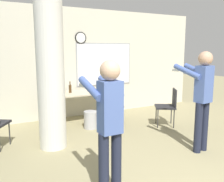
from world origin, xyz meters
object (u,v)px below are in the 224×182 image
(folding_table, at_px, (82,94))
(person_playing_side, at_px, (202,94))
(bottle_on_table, at_px, (70,88))
(person_playing_front, at_px, (109,120))
(chair_table_right, at_px, (113,104))
(chair_mid_room, at_px, (168,104))

(folding_table, relative_size, person_playing_side, 0.95)
(bottle_on_table, xyz_separation_m, person_playing_front, (-0.66, -3.27, 0.14))
(folding_table, bearing_deg, chair_table_right, -55.02)
(folding_table, distance_m, chair_mid_room, 2.08)
(folding_table, xyz_separation_m, bottle_on_table, (-0.27, 0.06, 0.15))
(folding_table, distance_m, chair_table_right, 0.86)
(folding_table, height_order, chair_table_right, chair_table_right)
(folding_table, relative_size, chair_table_right, 1.89)
(folding_table, height_order, person_playing_side, person_playing_side)
(bottle_on_table, bearing_deg, person_playing_side, -62.87)
(folding_table, xyz_separation_m, chair_table_right, (0.49, -0.69, -0.17))
(chair_mid_room, bearing_deg, chair_table_right, 152.01)
(chair_mid_room, bearing_deg, bottle_on_table, 144.22)
(chair_table_right, relative_size, person_playing_side, 0.50)
(person_playing_side, bearing_deg, folding_table, 112.98)
(chair_mid_room, xyz_separation_m, person_playing_side, (-0.48, -1.38, 0.51))
(chair_table_right, height_order, chair_mid_room, same)
(person_playing_front, bearing_deg, chair_mid_room, 36.84)
(folding_table, xyz_separation_m, person_playing_side, (1.13, -2.67, 0.34))
(folding_table, height_order, bottle_on_table, bottle_on_table)
(bottle_on_table, height_order, person_playing_side, person_playing_side)
(chair_mid_room, distance_m, person_playing_front, 3.21)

